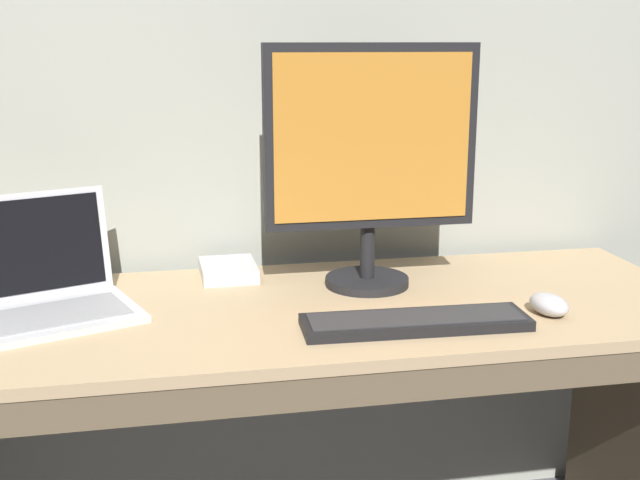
{
  "coord_description": "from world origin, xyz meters",
  "views": [
    {
      "loc": [
        -0.22,
        -1.56,
        1.25
      ],
      "look_at": [
        0.09,
        0.0,
        0.85
      ],
      "focal_mm": 44.67,
      "sensor_mm": 36.0,
      "label": 1
    }
  ],
  "objects_px": {
    "wired_keyboard": "(415,322)",
    "external_drive_box": "(228,270)",
    "computer_mouse": "(549,304)",
    "laptop_silver": "(50,291)",
    "external_monitor": "(371,153)"
  },
  "relations": [
    {
      "from": "external_monitor",
      "to": "wired_keyboard",
      "type": "bearing_deg",
      "value": -84.72
    },
    {
      "from": "external_monitor",
      "to": "external_drive_box",
      "type": "xyz_separation_m",
      "value": [
        -0.3,
        0.14,
        -0.29
      ]
    },
    {
      "from": "wired_keyboard",
      "to": "external_monitor",
      "type": "bearing_deg",
      "value": 95.28
    },
    {
      "from": "wired_keyboard",
      "to": "external_drive_box",
      "type": "height_order",
      "value": "external_drive_box"
    },
    {
      "from": "computer_mouse",
      "to": "external_drive_box",
      "type": "xyz_separation_m",
      "value": [
        -0.62,
        0.39,
        -0.0
      ]
    },
    {
      "from": "laptop_silver",
      "to": "external_monitor",
      "type": "bearing_deg",
      "value": 3.66
    },
    {
      "from": "external_monitor",
      "to": "external_drive_box",
      "type": "bearing_deg",
      "value": 154.89
    },
    {
      "from": "wired_keyboard",
      "to": "external_drive_box",
      "type": "relative_size",
      "value": 2.82
    },
    {
      "from": "laptop_silver",
      "to": "wired_keyboard",
      "type": "distance_m",
      "value": 0.74
    },
    {
      "from": "computer_mouse",
      "to": "external_drive_box",
      "type": "bearing_deg",
      "value": 140.6
    },
    {
      "from": "laptop_silver",
      "to": "external_drive_box",
      "type": "xyz_separation_m",
      "value": [
        0.38,
        0.19,
        -0.03
      ]
    },
    {
      "from": "wired_keyboard",
      "to": "computer_mouse",
      "type": "relative_size",
      "value": 4.45
    },
    {
      "from": "laptop_silver",
      "to": "computer_mouse",
      "type": "relative_size",
      "value": 3.8
    },
    {
      "from": "external_drive_box",
      "to": "laptop_silver",
      "type": "bearing_deg",
      "value": -153.64
    },
    {
      "from": "external_monitor",
      "to": "wired_keyboard",
      "type": "distance_m",
      "value": 0.4
    }
  ]
}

